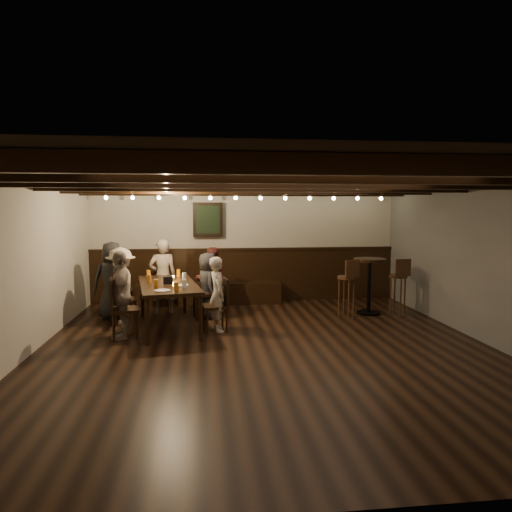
{
  "coord_description": "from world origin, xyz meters",
  "views": [
    {
      "loc": [
        -0.87,
        -6.23,
        1.99
      ],
      "look_at": [
        -0.02,
        1.3,
        1.19
      ],
      "focal_mm": 32.0,
      "sensor_mm": 36.0,
      "label": 1
    }
  ],
  "objects": [
    {
      "name": "pint_g",
      "position": [
        -1.3,
        0.6,
        0.82
      ],
      "size": [
        0.07,
        0.07,
        0.14
      ],
      "primitive_type": "cylinder",
      "color": "#BF7219",
      "rests_on": "dining_table"
    },
    {
      "name": "condiment_caddy",
      "position": [
        -1.48,
        1.33,
        0.81
      ],
      "size": [
        0.15,
        0.1,
        0.12
      ],
      "primitive_type": "cube",
      "color": "black",
      "rests_on": "dining_table"
    },
    {
      "name": "candle",
      "position": [
        -1.42,
        1.7,
        0.77
      ],
      "size": [
        0.05,
        0.05,
        0.05
      ],
      "primitive_type": "cylinder",
      "color": "beige",
      "rests_on": "dining_table"
    },
    {
      "name": "person_bench_centre",
      "position": [
        -1.67,
        2.41,
        0.71
      ],
      "size": [
        0.57,
        0.42,
        1.42
      ],
      "primitive_type": "imported",
      "rotation": [
        0.0,
        0.0,
        3.31
      ],
      "color": "gray",
      "rests_on": "floor"
    },
    {
      "name": "pint_c",
      "position": [
        -1.8,
        1.43,
        0.82
      ],
      "size": [
        0.07,
        0.07,
        0.14
      ],
      "primitive_type": "cylinder",
      "color": "#BF7219",
      "rests_on": "dining_table"
    },
    {
      "name": "chair_left_near",
      "position": [
        -2.27,
        1.7,
        0.27
      ],
      "size": [
        0.46,
        0.46,
        0.88
      ],
      "rotation": [
        0.0,
        0.0,
        -1.4
      ],
      "color": "black",
      "rests_on": "floor"
    },
    {
      "name": "dining_table",
      "position": [
        -1.49,
        1.38,
        0.69
      ],
      "size": [
        1.22,
        2.12,
        0.75
      ],
      "rotation": [
        0.0,
        0.0,
        0.17
      ],
      "color": "black",
      "rests_on": "floor"
    },
    {
      "name": "pint_f",
      "position": [
        -1.2,
        0.87,
        0.82
      ],
      "size": [
        0.07,
        0.07,
        0.14
      ],
      "primitive_type": "cylinder",
      "color": "silver",
      "rests_on": "dining_table"
    },
    {
      "name": "person_right_far",
      "position": [
        -0.67,
        1.06,
        0.61
      ],
      "size": [
        0.36,
        0.49,
        1.21
      ],
      "primitive_type": "imported",
      "rotation": [
        0.0,
        0.0,
        1.74
      ],
      "color": "#BDB5A0",
      "rests_on": "floor"
    },
    {
      "name": "pint_e",
      "position": [
        -1.63,
        0.9,
        0.82
      ],
      "size": [
        0.07,
        0.07,
        0.14
      ],
      "primitive_type": "cylinder",
      "color": "#BF7219",
      "rests_on": "dining_table"
    },
    {
      "name": "person_left_near",
      "position": [
        -2.3,
        1.7,
        0.66
      ],
      "size": [
        0.63,
        0.93,
        1.32
      ],
      "primitive_type": "imported",
      "rotation": [
        0.0,
        0.0,
        -1.4
      ],
      "color": "#A69B8D",
      "rests_on": "floor"
    },
    {
      "name": "plate_near",
      "position": [
        -1.52,
        0.66,
        0.75
      ],
      "size": [
        0.24,
        0.24,
        0.01
      ],
      "primitive_type": "cylinder",
      "color": "white",
      "rests_on": "dining_table"
    },
    {
      "name": "chair_right_far",
      "position": [
        -0.7,
        1.06,
        0.26
      ],
      "size": [
        0.45,
        0.45,
        0.86
      ],
      "rotation": [
        0.0,
        0.0,
        1.74
      ],
      "color": "black",
      "rests_on": "floor"
    },
    {
      "name": "person_bench_left",
      "position": [
        -2.53,
        2.11,
        0.7
      ],
      "size": [
        0.75,
        0.56,
        1.4
      ],
      "primitive_type": "imported",
      "rotation": [
        0.0,
        0.0,
        3.31
      ],
      "color": "black",
      "rests_on": "floor"
    },
    {
      "name": "room",
      "position": [
        -0.29,
        2.21,
        1.07
      ],
      "size": [
        7.0,
        7.0,
        7.0
      ],
      "color": "black",
      "rests_on": "ground"
    },
    {
      "name": "chair_left_far",
      "position": [
        -2.12,
        0.81,
        0.28
      ],
      "size": [
        0.49,
        0.49,
        0.92
      ],
      "rotation": [
        0.0,
        0.0,
        -1.4
      ],
      "color": "black",
      "rests_on": "floor"
    },
    {
      "name": "plate_far",
      "position": [
        -1.26,
        1.11,
        0.75
      ],
      "size": [
        0.24,
        0.24,
        0.01
      ],
      "primitive_type": "cylinder",
      "color": "white",
      "rests_on": "dining_table"
    },
    {
      "name": "pint_d",
      "position": [
        -1.22,
        1.63,
        0.82
      ],
      "size": [
        0.07,
        0.07,
        0.14
      ],
      "primitive_type": "cylinder",
      "color": "silver",
      "rests_on": "dining_table"
    },
    {
      "name": "person_bench_right",
      "position": [
        -0.75,
        2.42,
        0.63
      ],
      "size": [
        0.68,
        0.57,
        1.25
      ],
      "primitive_type": "imported",
      "rotation": [
        0.0,
        0.0,
        3.31
      ],
      "color": "maroon",
      "rests_on": "floor"
    },
    {
      "name": "bar_stool_right",
      "position": [
        2.7,
        1.8,
        0.4
      ],
      "size": [
        0.34,
        0.36,
        1.07
      ],
      "rotation": [
        0.0,
        0.0,
        0.11
      ],
      "color": "#3D2913",
      "rests_on": "floor"
    },
    {
      "name": "pint_a",
      "position": [
        -1.88,
        2.02,
        0.82
      ],
      "size": [
        0.07,
        0.07,
        0.14
      ],
      "primitive_type": "cylinder",
      "color": "#BF7219",
      "rests_on": "dining_table"
    },
    {
      "name": "person_right_near",
      "position": [
        -0.82,
        1.95,
        0.6
      ],
      "size": [
        0.47,
        0.64,
        1.2
      ],
      "primitive_type": "imported",
      "rotation": [
        0.0,
        0.0,
        1.74
      ],
      "color": "#262729",
      "rests_on": "floor"
    },
    {
      "name": "person_left_far",
      "position": [
        -2.15,
        0.81,
        0.67
      ],
      "size": [
        0.46,
        0.84,
        1.35
      ],
      "primitive_type": "imported",
      "rotation": [
        0.0,
        0.0,
        -1.4
      ],
      "color": "gray",
      "rests_on": "floor"
    },
    {
      "name": "chair_right_near",
      "position": [
        -0.85,
        1.95,
        0.29
      ],
      "size": [
        0.51,
        0.51,
        0.96
      ],
      "rotation": [
        0.0,
        0.0,
        1.74
      ],
      "color": "black",
      "rests_on": "floor"
    },
    {
      "name": "high_top_table",
      "position": [
        2.2,
        1.95,
        0.69
      ],
      "size": [
        0.59,
        0.59,
        1.06
      ],
      "color": "black",
      "rests_on": "floor"
    },
    {
      "name": "pint_b",
      "position": [
        -1.35,
        2.06,
        0.82
      ],
      "size": [
        0.07,
        0.07,
        0.14
      ],
      "primitive_type": "cylinder",
      "color": "#BF7219",
      "rests_on": "dining_table"
    },
    {
      "name": "bar_stool_left",
      "position": [
        1.7,
        1.75,
        0.4
      ],
      "size": [
        0.37,
        0.38,
        1.07
      ],
      "rotation": [
        0.0,
        0.0,
        0.35
      ],
      "color": "#3D2913",
      "rests_on": "floor"
    }
  ]
}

